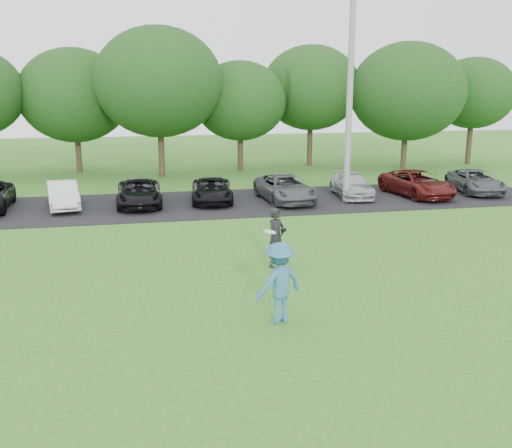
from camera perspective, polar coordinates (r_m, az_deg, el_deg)
The scene contains 7 objects.
ground at distance 14.10m, azimuth 2.90°, elevation -8.47°, with size 100.00×100.00×0.00m, color #266E1F.
parking_lot at distance 26.38m, azimuth -4.17°, elevation 2.09°, with size 32.00×6.50×0.03m, color black.
utility_pole at distance 26.36m, azimuth 9.39°, elevation 13.39°, with size 0.28×0.28×10.49m, color gray.
frisbee_player at distance 13.04m, azimuth 2.31°, elevation -5.88°, with size 1.41×1.15×2.19m.
camera_bystander at distance 17.00m, azimuth 2.02°, elevation -1.35°, with size 0.79×0.74×1.81m.
parked_cars at distance 26.42m, azimuth -2.55°, elevation 3.47°, with size 28.70×5.25×1.25m.
tree_row at distance 35.72m, azimuth -3.96°, elevation 13.04°, with size 42.39×9.85×8.64m.
Camera 1 is at (-3.32, -12.63, 5.33)m, focal length 40.00 mm.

